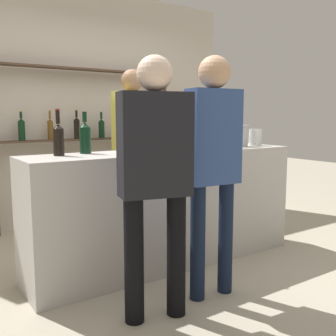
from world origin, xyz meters
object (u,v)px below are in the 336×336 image
(counter_bottle_1, at_px, (180,134))
(cork_jar, at_px, (255,137))
(server_behind_counter, at_px, (133,138))
(ice_bucket, at_px, (237,136))
(customer_center, at_px, (213,155))
(customer_left, at_px, (155,169))
(counter_bottle_3, at_px, (58,138))
(counter_bottle_0, at_px, (126,139))
(wine_glass, at_px, (239,136))
(counter_bottle_2, at_px, (85,137))

(counter_bottle_1, xyz_separation_m, cork_jar, (0.96, 0.03, -0.06))
(counter_bottle_1, bearing_deg, server_behind_counter, 85.80)
(counter_bottle_1, relative_size, ice_bucket, 1.57)
(ice_bucket, bearing_deg, customer_center, -142.12)
(server_behind_counter, distance_m, customer_left, 1.83)
(server_behind_counter, height_order, customer_left, server_behind_counter)
(ice_bucket, distance_m, cork_jar, 0.23)
(counter_bottle_3, relative_size, ice_bucket, 1.57)
(counter_bottle_3, relative_size, cork_jar, 2.12)
(counter_bottle_1, distance_m, counter_bottle_3, 1.02)
(counter_bottle_1, relative_size, server_behind_counter, 0.20)
(server_behind_counter, bearing_deg, counter_bottle_0, -40.86)
(counter_bottle_0, distance_m, wine_glass, 1.12)
(counter_bottle_0, bearing_deg, customer_left, -103.24)
(counter_bottle_2, xyz_separation_m, counter_bottle_3, (-0.23, -0.05, -0.00))
(counter_bottle_2, bearing_deg, ice_bucket, -5.83)
(counter_bottle_2, relative_size, cork_jar, 2.00)
(counter_bottle_2, bearing_deg, counter_bottle_1, -14.93)
(counter_bottle_0, bearing_deg, counter_bottle_1, 4.95)
(ice_bucket, bearing_deg, counter_bottle_1, -175.74)
(cork_jar, height_order, customer_left, customer_left)
(ice_bucket, xyz_separation_m, cork_jar, (0.23, -0.02, -0.02))
(customer_left, bearing_deg, server_behind_counter, -10.39)
(counter_bottle_0, height_order, customer_left, customer_left)
(counter_bottle_1, distance_m, customer_left, 1.01)
(wine_glass, bearing_deg, counter_bottle_3, 170.18)
(customer_center, relative_size, customer_left, 1.03)
(customer_center, bearing_deg, server_behind_counter, -4.11)
(counter_bottle_3, distance_m, server_behind_counter, 1.35)
(counter_bottle_3, distance_m, customer_left, 0.93)
(counter_bottle_2, distance_m, counter_bottle_3, 0.24)
(counter_bottle_2, distance_m, wine_glass, 1.39)
(counter_bottle_1, distance_m, customer_center, 0.69)
(counter_bottle_1, height_order, server_behind_counter, server_behind_counter)
(ice_bucket, height_order, server_behind_counter, server_behind_counter)
(customer_center, relative_size, server_behind_counter, 0.96)
(ice_bucket, bearing_deg, counter_bottle_0, -175.44)
(counter_bottle_2, relative_size, wine_glass, 2.20)
(counter_bottle_1, relative_size, wine_glass, 2.32)
(counter_bottle_2, xyz_separation_m, ice_bucket, (1.50, -0.15, -0.03))
(counter_bottle_2, height_order, wine_glass, counter_bottle_2)
(counter_bottle_0, bearing_deg, server_behind_counter, 58.52)
(counter_bottle_1, distance_m, wine_glass, 0.59)
(counter_bottle_3, height_order, server_behind_counter, server_behind_counter)
(customer_center, xyz_separation_m, customer_left, (-0.51, -0.05, -0.05))
(server_behind_counter, bearing_deg, counter_bottle_1, -13.58)
(cork_jar, distance_m, server_behind_counter, 1.28)
(cork_jar, bearing_deg, counter_bottle_1, -177.94)
(customer_left, bearing_deg, cork_jar, -51.49)
(wine_glass, relative_size, cork_jar, 0.91)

